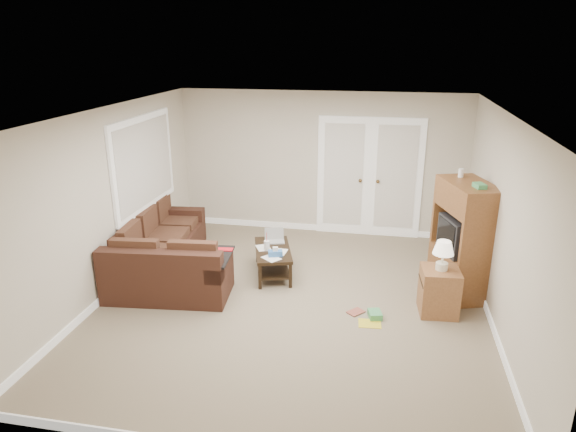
% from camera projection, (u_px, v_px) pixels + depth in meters
% --- Properties ---
extents(floor, '(5.50, 5.50, 0.00)m').
position_uv_depth(floor, '(293.00, 301.00, 6.85)').
color(floor, gray).
rests_on(floor, ground).
extents(ceiling, '(5.00, 5.50, 0.02)m').
position_uv_depth(ceiling, '(293.00, 113.00, 6.04)').
color(ceiling, silver).
rests_on(ceiling, wall_back).
extents(wall_left, '(0.02, 5.50, 2.50)m').
position_uv_depth(wall_left, '(110.00, 202.00, 6.89)').
color(wall_left, beige).
rests_on(wall_left, floor).
extents(wall_right, '(0.02, 5.50, 2.50)m').
position_uv_depth(wall_right, '(503.00, 226.00, 6.00)').
color(wall_right, beige).
rests_on(wall_right, floor).
extents(wall_back, '(5.00, 0.02, 2.50)m').
position_uv_depth(wall_back, '(321.00, 164.00, 9.00)').
color(wall_back, beige).
rests_on(wall_back, floor).
extents(wall_front, '(5.00, 0.02, 2.50)m').
position_uv_depth(wall_front, '(228.00, 327.00, 3.89)').
color(wall_front, beige).
rests_on(wall_front, floor).
extents(baseboards, '(5.00, 5.50, 0.10)m').
position_uv_depth(baseboards, '(293.00, 298.00, 6.84)').
color(baseboards, white).
rests_on(baseboards, floor).
extents(french_doors, '(1.80, 0.05, 2.13)m').
position_uv_depth(french_doors, '(369.00, 178.00, 8.88)').
color(french_doors, white).
rests_on(french_doors, floor).
extents(window_left, '(0.05, 1.92, 1.42)m').
position_uv_depth(window_left, '(144.00, 163.00, 7.71)').
color(window_left, white).
rests_on(window_left, wall_left).
extents(sectional_sofa, '(1.91, 2.57, 0.77)m').
position_uv_depth(sectional_sofa, '(165.00, 257.00, 7.51)').
color(sectional_sofa, '#3D2117').
rests_on(sectional_sofa, floor).
extents(coffee_table, '(0.76, 1.10, 0.68)m').
position_uv_depth(coffee_table, '(273.00, 260.00, 7.60)').
color(coffee_table, black).
rests_on(coffee_table, floor).
extents(tv_armoire, '(0.81, 1.09, 1.68)m').
position_uv_depth(tv_armoire, '(463.00, 238.00, 6.88)').
color(tv_armoire, brown).
rests_on(tv_armoire, floor).
extents(side_cabinet, '(0.50, 0.50, 0.98)m').
position_uv_depth(side_cabinet, '(439.00, 287.00, 6.47)').
color(side_cabinet, brown).
rests_on(side_cabinet, floor).
extents(space_heater, '(0.14, 0.12, 0.33)m').
position_uv_depth(space_heater, '(444.00, 236.00, 8.69)').
color(space_heater, white).
rests_on(space_heater, floor).
extents(floor_magazine, '(0.29, 0.24, 0.01)m').
position_uv_depth(floor_magazine, '(370.00, 323.00, 6.32)').
color(floor_magazine, gold).
rests_on(floor_magazine, floor).
extents(floor_greenbox, '(0.20, 0.24, 0.08)m').
position_uv_depth(floor_greenbox, '(375.00, 314.00, 6.45)').
color(floor_greenbox, '#45995B').
rests_on(floor_greenbox, floor).
extents(floor_book, '(0.25, 0.26, 0.02)m').
position_uv_depth(floor_book, '(351.00, 310.00, 6.63)').
color(floor_book, brown).
rests_on(floor_book, floor).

